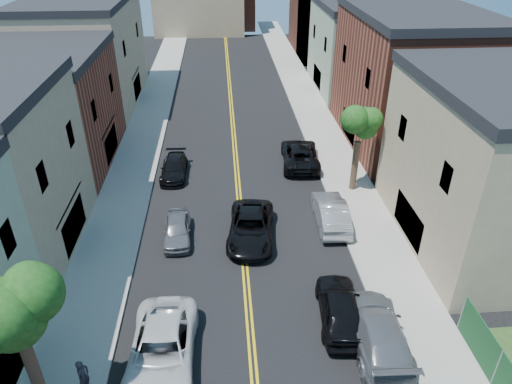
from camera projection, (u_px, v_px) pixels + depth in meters
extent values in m
cube|color=gray|center=(142.00, 138.00, 40.17)|extent=(3.20, 100.00, 0.15)
cube|color=gray|center=(323.00, 132.00, 41.19)|extent=(3.20, 100.00, 0.15)
cube|color=gray|center=(162.00, 137.00, 40.28)|extent=(0.30, 100.00, 0.15)
cube|color=gray|center=(304.00, 133.00, 41.08)|extent=(0.30, 100.00, 0.15)
cube|color=brown|center=(44.00, 113.00, 34.35)|extent=(9.00, 12.00, 8.00)
cube|color=#998466|center=(87.00, 54.00, 45.99)|extent=(9.00, 16.00, 9.50)
cube|color=#998466|center=(498.00, 170.00, 25.60)|extent=(9.00, 12.00, 9.00)
cube|color=brown|center=(408.00, 83.00, 37.37)|extent=(9.00, 14.00, 10.00)
cube|color=gray|center=(361.00, 49.00, 49.77)|extent=(9.00, 12.00, 8.50)
cube|color=#4C2319|center=(356.00, 6.00, 62.85)|extent=(16.00, 14.00, 12.00)
cylinder|color=#3D2F1E|center=(37.00, 379.00, 16.80)|extent=(0.44, 0.44, 3.96)
sphere|color=#15330D|center=(4.00, 288.00, 14.60)|extent=(5.20, 5.20, 5.20)
sphere|color=#15330D|center=(7.00, 270.00, 13.77)|extent=(3.90, 3.90, 3.90)
cylinder|color=#3D2F1E|center=(355.00, 166.00, 31.67)|extent=(0.44, 0.44, 3.52)
sphere|color=#15330D|center=(361.00, 113.00, 29.77)|extent=(4.40, 4.40, 4.40)
sphere|color=#15330D|center=(371.00, 102.00, 29.07)|extent=(3.30, 3.30, 3.30)
sphere|color=#15330D|center=(352.00, 117.00, 30.34)|extent=(3.08, 3.08, 3.08)
imported|color=silver|center=(162.00, 350.00, 19.58)|extent=(2.87, 5.97, 1.64)
imported|color=#5B5C62|center=(177.00, 229.00, 27.38)|extent=(1.71, 3.95, 1.33)
imported|color=black|center=(174.00, 168.00, 34.12)|extent=(1.88, 4.44, 1.28)
imported|color=slate|center=(378.00, 332.00, 20.42)|extent=(2.56, 5.78, 1.65)
imported|color=black|center=(340.00, 307.00, 21.71)|extent=(2.35, 4.95, 1.63)
imported|color=#94969B|center=(331.00, 212.00, 28.67)|extent=(1.90, 5.04, 1.64)
imported|color=black|center=(300.00, 154.00, 35.70)|extent=(3.09, 5.98, 1.61)
imported|color=black|center=(251.00, 227.00, 27.36)|extent=(3.19, 5.82, 1.55)
imported|color=#292830|center=(83.00, 377.00, 18.27)|extent=(0.57, 0.69, 1.63)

